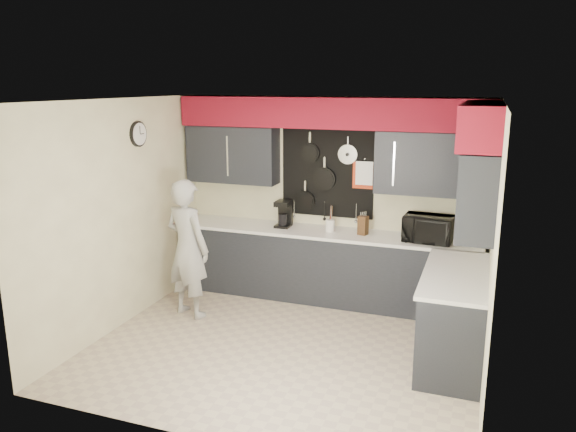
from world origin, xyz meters
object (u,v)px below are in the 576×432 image
at_px(person, 188,248).
at_px(coffee_maker, 284,213).
at_px(knife_block, 363,225).
at_px(utensil_crock, 330,225).
at_px(microwave, 428,229).

bearing_deg(person, coffee_maker, -110.97).
xyz_separation_m(knife_block, coffee_maker, (-1.07, 0.06, 0.06)).
height_order(knife_block, utensil_crock, knife_block).
xyz_separation_m(microwave, person, (-2.68, -1.00, -0.24)).
distance_m(knife_block, coffee_maker, 1.07).
bearing_deg(coffee_maker, microwave, -3.90).
relative_size(microwave, knife_block, 2.40).
distance_m(microwave, knife_block, 0.79).
bearing_deg(utensil_crock, microwave, -3.10).
distance_m(microwave, person, 2.87).
relative_size(utensil_crock, person, 0.09).
relative_size(utensil_crock, coffee_maker, 0.44).
relative_size(microwave, person, 0.34).
relative_size(knife_block, person, 0.14).
bearing_deg(microwave, knife_block, -179.42).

